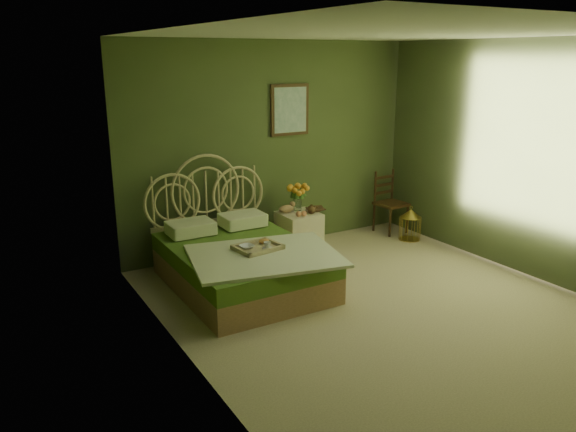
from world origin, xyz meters
TOP-DOWN VIEW (x-y plane):
  - floor at (0.00, 0.00)m, footprint 4.50×4.50m
  - ceiling at (0.00, 0.00)m, footprint 4.50×4.50m
  - wall_back at (0.00, 2.25)m, footprint 4.00×0.00m
  - wall_left at (-2.00, 0.00)m, footprint 0.00×4.50m
  - wall_right at (2.00, 0.00)m, footprint 0.00×4.50m
  - wall_art at (0.24, 2.22)m, footprint 0.54×0.04m
  - bed at (-0.96, 1.23)m, footprint 1.65×2.09m
  - nightstand at (0.15, 1.84)m, footprint 0.47×0.48m
  - chair at (1.70, 1.96)m, footprint 0.40×0.40m
  - birdcage at (1.70, 1.49)m, footprint 0.28×0.28m
  - book_lower at (0.32, 1.84)m, footprint 0.18×0.23m
  - book_upper at (0.32, 1.84)m, footprint 0.24×0.27m
  - cereal_bowl at (-1.00, 0.98)m, footprint 0.16×0.16m
  - coffee_cup at (-0.82, 0.87)m, footprint 0.10×0.10m

SIDE VIEW (x-z plane):
  - floor at x=0.00m, z-range 0.00..0.00m
  - birdcage at x=1.70m, z-range 0.00..0.42m
  - bed at x=-0.96m, z-range -0.36..0.93m
  - nightstand at x=0.15m, z-range -0.13..0.82m
  - chair at x=1.70m, z-range 0.05..0.91m
  - cereal_bowl at x=-1.00m, z-range 0.50..0.54m
  - book_lower at x=0.32m, z-range 0.51..0.53m
  - coffee_cup at x=-0.82m, z-range 0.50..0.57m
  - book_upper at x=0.32m, z-range 0.54..0.55m
  - wall_back at x=0.00m, z-range -0.70..3.30m
  - wall_left at x=-2.00m, z-range -0.95..3.55m
  - wall_right at x=2.00m, z-range -0.95..3.55m
  - wall_art at x=0.24m, z-range 1.43..2.07m
  - ceiling at x=0.00m, z-range 2.60..2.60m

